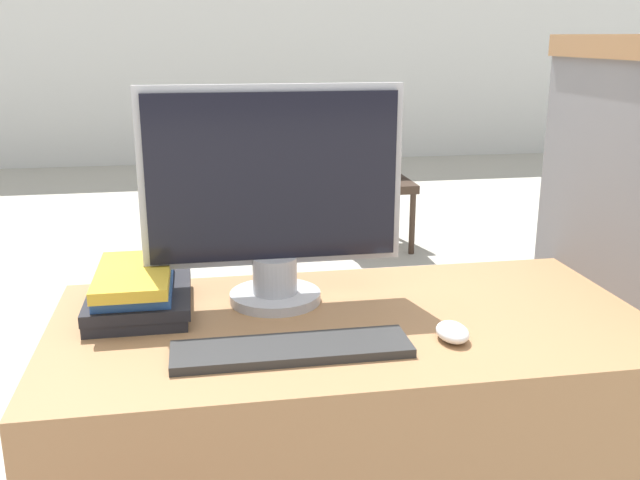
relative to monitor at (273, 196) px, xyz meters
The scene contains 7 objects.
wall_back 6.17m from the monitor, 88.74° to the left, with size 12.00×0.06×2.80m.
carrel_divider 0.81m from the monitor, ahead, with size 0.07×0.69×1.29m.
monitor is the anchor object (origin of this frame).
keyboard 0.34m from the monitor, 90.19° to the right, with size 0.42×0.11×0.02m.
mouse 0.44m from the monitor, 40.82° to the right, with size 0.06×0.08×0.03m.
book_stack 0.33m from the monitor, behind, with size 0.20×0.28×0.09m.
far_chair 3.09m from the monitor, 72.14° to the left, with size 0.44×0.44×0.91m.
Camera 1 is at (-0.29, -0.97, 1.29)m, focal length 40.00 mm.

